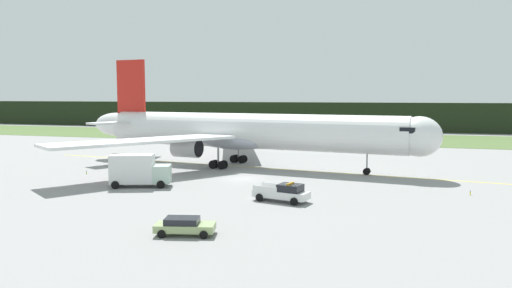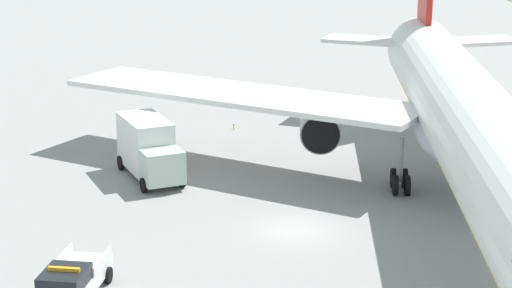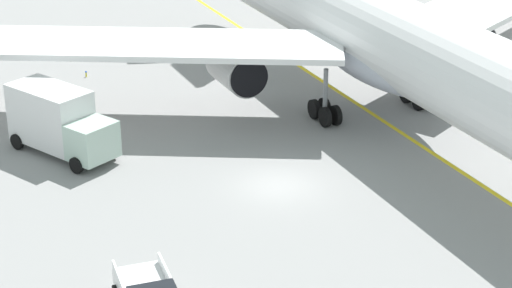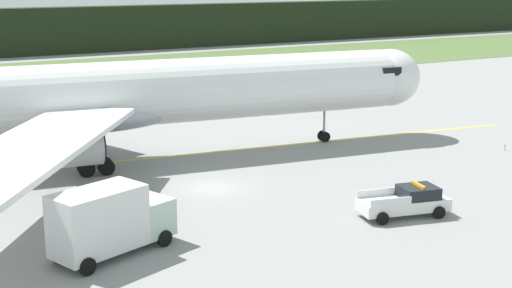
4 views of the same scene
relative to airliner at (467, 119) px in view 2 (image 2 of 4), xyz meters
name	(u,v)px [view 2 (image 2 of 4)]	position (x,y,z in m)	size (l,w,h in m)	color
ground	(295,230)	(3.16, -9.96, -5.11)	(320.00, 320.00, 0.00)	gray
taxiway_centerline_main	(464,211)	(0.90, -0.11, -5.11)	(71.46, 0.30, 0.01)	yellow
airliner	(467,119)	(0.00, 0.00, 0.00)	(54.10, 50.37, 15.96)	silver
ops_pickup_truck	(71,282)	(10.98, -20.77, -4.21)	(5.77, 3.18, 1.94)	silver
catering_truck	(149,148)	(-6.53, -18.07, -3.19)	(7.07, 4.55, 3.84)	#AFCABB
taxiway_edge_light_west	(234,126)	(-17.74, -12.21, -4.88)	(0.12, 0.12, 0.43)	yellow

